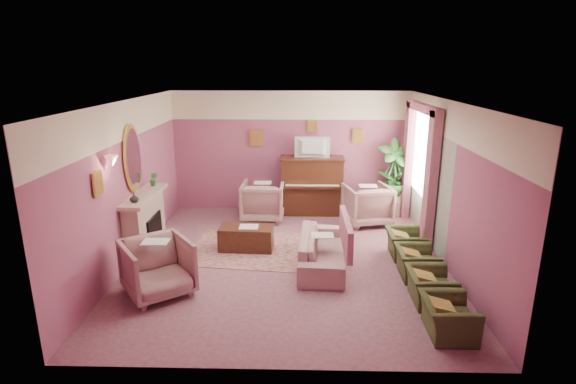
{
  "coord_description": "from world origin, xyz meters",
  "views": [
    {
      "loc": [
        0.2,
        -7.4,
        3.39
      ],
      "look_at": [
        0.0,
        0.4,
        1.15
      ],
      "focal_mm": 28.0,
      "sensor_mm": 36.0,
      "label": 1
    }
  ],
  "objects_px": {
    "floral_armchair_front": "(158,265)",
    "olive_chair_c": "(417,258)",
    "side_table": "(391,199)",
    "piano": "(312,186)",
    "olive_chair_a": "(448,312)",
    "floral_armchair_right": "(367,202)",
    "coffee_table": "(246,238)",
    "olive_chair_b": "(431,282)",
    "olive_chair_d": "(405,240)",
    "sofa": "(322,244)",
    "floral_armchair_left": "(263,199)",
    "television": "(312,146)"
  },
  "relations": [
    {
      "from": "olive_chair_a",
      "to": "olive_chair_b",
      "type": "height_order",
      "value": "same"
    },
    {
      "from": "television",
      "to": "floral_armchair_left",
      "type": "distance_m",
      "value": 1.63
    },
    {
      "from": "olive_chair_b",
      "to": "olive_chair_c",
      "type": "bearing_deg",
      "value": 90.0
    },
    {
      "from": "piano",
      "to": "floral_armchair_left",
      "type": "height_order",
      "value": "piano"
    },
    {
      "from": "floral_armchair_left",
      "to": "olive_chair_b",
      "type": "bearing_deg",
      "value": -52.69
    },
    {
      "from": "sofa",
      "to": "olive_chair_b",
      "type": "relative_size",
      "value": 2.61
    },
    {
      "from": "coffee_table",
      "to": "olive_chair_b",
      "type": "distance_m",
      "value": 3.47
    },
    {
      "from": "olive_chair_d",
      "to": "piano",
      "type": "bearing_deg",
      "value": 123.76
    },
    {
      "from": "floral_armchair_front",
      "to": "olive_chair_b",
      "type": "relative_size",
      "value": 1.29
    },
    {
      "from": "olive_chair_b",
      "to": "side_table",
      "type": "height_order",
      "value": "side_table"
    },
    {
      "from": "side_table",
      "to": "olive_chair_c",
      "type": "bearing_deg",
      "value": -93.73
    },
    {
      "from": "floral_armchair_right",
      "to": "olive_chair_c",
      "type": "height_order",
      "value": "floral_armchair_right"
    },
    {
      "from": "floral_armchair_left",
      "to": "floral_armchair_front",
      "type": "relative_size",
      "value": 1.0
    },
    {
      "from": "television",
      "to": "coffee_table",
      "type": "xyz_separation_m",
      "value": [
        -1.28,
        -2.16,
        -1.38
      ]
    },
    {
      "from": "sofa",
      "to": "side_table",
      "type": "distance_m",
      "value": 3.32
    },
    {
      "from": "sofa",
      "to": "olive_chair_a",
      "type": "distance_m",
      "value": 2.55
    },
    {
      "from": "television",
      "to": "olive_chair_a",
      "type": "bearing_deg",
      "value": -71.38
    },
    {
      "from": "olive_chair_c",
      "to": "floral_armchair_right",
      "type": "bearing_deg",
      "value": 99.8
    },
    {
      "from": "piano",
      "to": "floral_armchair_front",
      "type": "xyz_separation_m",
      "value": [
        -2.42,
        -3.95,
        -0.17
      ]
    },
    {
      "from": "television",
      "to": "olive_chair_d",
      "type": "height_order",
      "value": "television"
    },
    {
      "from": "floral_armchair_front",
      "to": "olive_chair_c",
      "type": "relative_size",
      "value": 1.29
    },
    {
      "from": "floral_armchair_front",
      "to": "olive_chair_d",
      "type": "xyz_separation_m",
      "value": [
        4.05,
        1.5,
        -0.16
      ]
    },
    {
      "from": "olive_chair_d",
      "to": "television",
      "type": "bearing_deg",
      "value": 124.31
    },
    {
      "from": "olive_chair_b",
      "to": "olive_chair_d",
      "type": "distance_m",
      "value": 1.64
    },
    {
      "from": "olive_chair_d",
      "to": "olive_chair_c",
      "type": "bearing_deg",
      "value": -90.0
    },
    {
      "from": "olive_chair_c",
      "to": "olive_chair_d",
      "type": "height_order",
      "value": "same"
    },
    {
      "from": "piano",
      "to": "floral_armchair_left",
      "type": "relative_size",
      "value": 1.46
    },
    {
      "from": "piano",
      "to": "floral_armchair_front",
      "type": "distance_m",
      "value": 4.63
    },
    {
      "from": "olive_chair_d",
      "to": "side_table",
      "type": "bearing_deg",
      "value": 85.0
    },
    {
      "from": "olive_chair_d",
      "to": "side_table",
      "type": "height_order",
      "value": "side_table"
    },
    {
      "from": "floral_armchair_right",
      "to": "olive_chair_b",
      "type": "relative_size",
      "value": 1.29
    },
    {
      "from": "olive_chair_c",
      "to": "side_table",
      "type": "distance_m",
      "value": 3.24
    },
    {
      "from": "floral_armchair_left",
      "to": "coffee_table",
      "type": "bearing_deg",
      "value": -95.95
    },
    {
      "from": "piano",
      "to": "olive_chair_a",
      "type": "distance_m",
      "value": 5.19
    },
    {
      "from": "television",
      "to": "coffee_table",
      "type": "relative_size",
      "value": 0.8
    },
    {
      "from": "television",
      "to": "floral_armchair_right",
      "type": "distance_m",
      "value": 1.76
    },
    {
      "from": "floral_armchair_left",
      "to": "olive_chair_d",
      "type": "height_order",
      "value": "floral_armchair_left"
    },
    {
      "from": "floral_armchair_right",
      "to": "olive_chair_a",
      "type": "bearing_deg",
      "value": -83.99
    },
    {
      "from": "coffee_table",
      "to": "olive_chair_c",
      "type": "relative_size",
      "value": 1.35
    },
    {
      "from": "piano",
      "to": "floral_armchair_right",
      "type": "bearing_deg",
      "value": -30.53
    },
    {
      "from": "sofa",
      "to": "floral_armchair_left",
      "type": "relative_size",
      "value": 2.02
    },
    {
      "from": "olive_chair_d",
      "to": "sofa",
      "type": "bearing_deg",
      "value": -164.69
    },
    {
      "from": "side_table",
      "to": "olive_chair_a",
      "type": "bearing_deg",
      "value": -92.48
    },
    {
      "from": "olive_chair_d",
      "to": "olive_chair_b",
      "type": "bearing_deg",
      "value": -90.0
    },
    {
      "from": "coffee_table",
      "to": "floral_armchair_front",
      "type": "bearing_deg",
      "value": -123.16
    },
    {
      "from": "floral_armchair_right",
      "to": "floral_armchair_front",
      "type": "xyz_separation_m",
      "value": [
        -3.61,
        -3.25,
        0.0
      ]
    },
    {
      "from": "floral_armchair_left",
      "to": "olive_chair_a",
      "type": "distance_m",
      "value": 5.2
    },
    {
      "from": "floral_armchair_right",
      "to": "olive_chair_c",
      "type": "relative_size",
      "value": 1.29
    },
    {
      "from": "television",
      "to": "floral_armchair_right",
      "type": "bearing_deg",
      "value": -28.72
    },
    {
      "from": "piano",
      "to": "floral_armchair_front",
      "type": "bearing_deg",
      "value": -121.47
    }
  ]
}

